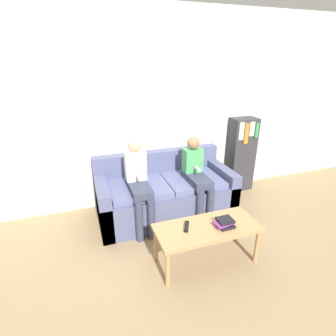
{
  "coord_description": "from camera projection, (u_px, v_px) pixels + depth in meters",
  "views": [
    {
      "loc": [
        -0.97,
        -2.42,
        1.96
      ],
      "look_at": [
        0.0,
        0.39,
        0.72
      ],
      "focal_mm": 28.0,
      "sensor_mm": 36.0,
      "label": 1
    }
  ],
  "objects": [
    {
      "name": "person_right",
      "position": [
        197.0,
        175.0,
        3.31
      ],
      "size": [
        0.24,
        0.56,
        1.06
      ],
      "color": "#33384C",
      "rests_on": "ground_plane"
    },
    {
      "name": "wall_back",
      "position": [
        153.0,
        111.0,
        3.55
      ],
      "size": [
        8.0,
        0.07,
        2.6
      ],
      "color": "silver",
      "rests_on": "ground_plane"
    },
    {
      "name": "bookshelf",
      "position": [
        241.0,
        154.0,
        4.09
      ],
      "size": [
        0.39,
        0.28,
        1.15
      ],
      "color": "#2D2D33",
      "rests_on": "ground_plane"
    },
    {
      "name": "coffee_table",
      "position": [
        207.0,
        231.0,
        2.61
      ],
      "size": [
        1.04,
        0.45,
        0.42
      ],
      "color": "#AD7F51",
      "rests_on": "ground_plane"
    },
    {
      "name": "person_left",
      "position": [
        138.0,
        181.0,
        3.08
      ],
      "size": [
        0.24,
        0.56,
        1.11
      ],
      "color": "#33384C",
      "rests_on": "ground_plane"
    },
    {
      "name": "ground_plane",
      "position": [
        179.0,
        235.0,
        3.16
      ],
      "size": [
        10.0,
        10.0,
        0.0
      ],
      "primitive_type": "plane",
      "color": "#937A56"
    },
    {
      "name": "couch",
      "position": [
        165.0,
        194.0,
        3.5
      ],
      "size": [
        1.76,
        0.82,
        0.8
      ],
      "color": "#4C5175",
      "rests_on": "ground_plane"
    },
    {
      "name": "book_stack",
      "position": [
        225.0,
        223.0,
        2.59
      ],
      "size": [
        0.22,
        0.16,
        0.07
      ],
      "color": "black",
      "rests_on": "coffee_table"
    },
    {
      "name": "tv_remote",
      "position": [
        187.0,
        226.0,
        2.57
      ],
      "size": [
        0.11,
        0.17,
        0.02
      ],
      "rotation": [
        0.0,
        0.0,
        -0.47
      ],
      "color": "black",
      "rests_on": "coffee_table"
    }
  ]
}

